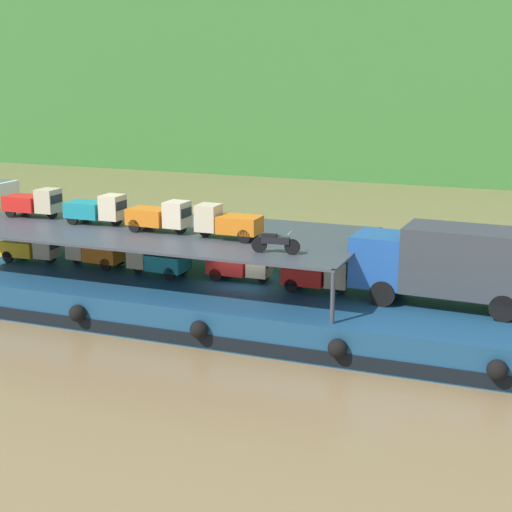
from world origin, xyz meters
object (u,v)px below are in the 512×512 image
mini_truck_lower_fore (241,265)px  mini_truck_upper_mid (97,209)px  mini_truck_lower_aft (94,251)px  mini_truck_upper_stern (34,202)px  mini_truck_lower_mid (157,260)px  cargo_barge (244,299)px  mini_truck_lower_bow (318,275)px  mini_truck_upper_bow (227,222)px  mini_truck_upper_fore (160,216)px  covered_lorry (448,263)px  mini_truck_lower_stern (32,247)px  motorcycle_upper_port (275,242)px

mini_truck_lower_fore → mini_truck_upper_mid: 7.23m
mini_truck_lower_aft → mini_truck_upper_stern: size_ratio=1.01×
mini_truck_lower_mid → mini_truck_upper_mid: size_ratio=1.02×
cargo_barge → mini_truck_lower_mid: mini_truck_lower_mid is taller
mini_truck_upper_stern → mini_truck_upper_mid: size_ratio=1.00×
mini_truck_lower_mid → mini_truck_lower_bow: same height
mini_truck_lower_mid → mini_truck_upper_stern: 7.18m
mini_truck_lower_fore → mini_truck_upper_bow: (-0.26, -0.87, 2.00)m
mini_truck_lower_bow → mini_truck_upper_bow: size_ratio=1.00×
cargo_barge → mini_truck_lower_bow: mini_truck_lower_bow is taller
mini_truck_lower_fore → mini_truck_upper_fore: bearing=-168.8°
mini_truck_upper_stern → mini_truck_upper_mid: 3.73m
mini_truck_lower_mid → mini_truck_upper_stern: size_ratio=1.02×
mini_truck_lower_aft → cargo_barge: bearing=-0.8°
mini_truck_lower_bow → mini_truck_lower_aft: bearing=179.0°
covered_lorry → mini_truck_lower_fore: (-8.70, 0.49, -1.00)m
cargo_barge → mini_truck_upper_fore: 5.09m
cargo_barge → mini_truck_lower_stern: size_ratio=9.65×
mini_truck_lower_bow → mini_truck_upper_stern: (-14.19, 0.47, 2.00)m
cargo_barge → covered_lorry: size_ratio=3.39×
mini_truck_lower_mid → mini_truck_lower_fore: size_ratio=1.02×
covered_lorry → mini_truck_upper_fore: 12.23m
mini_truck_lower_aft → mini_truck_upper_fore: mini_truck_upper_fore is taller
cargo_barge → mini_truck_lower_mid: 4.29m
mini_truck_lower_fore → motorcycle_upper_port: motorcycle_upper_port is taller
mini_truck_lower_mid → mini_truck_upper_bow: (3.53, -0.33, 2.00)m
cargo_barge → mini_truck_lower_aft: 7.62m
mini_truck_lower_bow → mini_truck_upper_mid: 10.67m
mini_truck_upper_mid → cargo_barge: bearing=-0.2°
covered_lorry → mini_truck_lower_mid: (-12.49, -0.06, -1.00)m
mini_truck_lower_mid → mini_truck_upper_bow: bearing=-5.3°
mini_truck_upper_stern → mini_truck_lower_aft: bearing=-4.7°
mini_truck_lower_bow → motorcycle_upper_port: (-1.06, -2.23, 1.74)m
mini_truck_lower_stern → mini_truck_lower_bow: 13.94m
mini_truck_lower_mid → mini_truck_upper_bow: 4.07m
mini_truck_upper_stern → mini_truck_upper_bow: bearing=-5.4°
covered_lorry → mini_truck_upper_stern: size_ratio=2.89×
mini_truck_lower_mid → mini_truck_lower_bow: (7.32, 0.18, 0.00)m
mini_truck_lower_fore → mini_truck_upper_stern: 10.84m
mini_truck_upper_stern → mini_truck_lower_bow: bearing=-1.9°
mini_truck_lower_bow → mini_truck_upper_fore: (-7.03, -0.33, 2.00)m
mini_truck_lower_aft → mini_truck_lower_bow: same height
covered_lorry → mini_truck_lower_fore: size_ratio=2.88×
mini_truck_lower_bow → mini_truck_upper_fore: bearing=-177.4°
covered_lorry → mini_truck_upper_bow: size_ratio=2.88×
covered_lorry → motorcycle_upper_port: size_ratio=4.17×
mini_truck_upper_bow → mini_truck_upper_stern: bearing=174.6°
mini_truck_upper_mid → mini_truck_upper_fore: size_ratio=0.99×
mini_truck_lower_mid → mini_truck_lower_fore: 3.82m
cargo_barge → mini_truck_lower_mid: (-4.03, -0.27, 1.44)m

